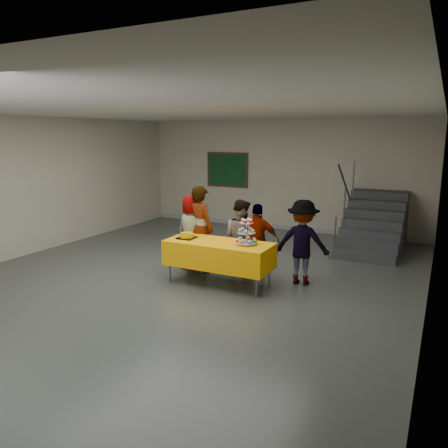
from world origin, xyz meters
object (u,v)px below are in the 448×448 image
Objects in this scene: schoolchild_a at (192,232)px; schoolchild_b at (201,229)px; cupcake_stand at (247,234)px; schoolchild_c at (241,237)px; bear_cake at (187,235)px; schoolchild_d at (258,241)px; noticeboard at (227,170)px; bake_table at (219,254)px; staircase at (375,226)px; schoolchild_e at (302,242)px.

schoolchild_b is at bearing 166.11° from schoolchild_a.
cupcake_stand is 0.78m from schoolchild_c.
schoolchild_c is (0.74, 0.73, -0.11)m from bear_cake.
schoolchild_a is at bearing 159.01° from cupcake_stand.
schoolchild_d is at bearing 95.37° from cupcake_stand.
cupcake_stand is at bearing -60.06° from noticeboard.
bake_table is 1.37× the size of schoolchild_d.
bear_cake is 0.26× the size of schoolchild_d.
schoolchild_d is at bearing -115.66° from staircase.
staircase is at bearing -123.27° from schoolchild_a.
schoolchild_a is 2.19m from schoolchild_e.
schoolchild_d is at bearing -56.91° from noticeboard.
staircase is at bearing -130.81° from schoolchild_d.
schoolchild_c is 3.85m from staircase.
bake_table is at bearing 103.12° from schoolchild_c.
cupcake_stand is at bearing 32.32° from schoolchild_e.
schoolchild_e is at bearing 163.96° from schoolchild_d.
bake_table is 4.52m from staircase.
schoolchild_c is at bearing -12.61° from schoolchild_d.
bear_cake is 1.04m from schoolchild_c.
bear_cake is at bearing -71.54° from noticeboard.
bear_cake is at bearing 65.91° from schoolchild_c.
schoolchild_e is 5.54m from noticeboard.
noticeboard is at bearing -51.48° from schoolchild_b.
schoolchild_a is at bearing -3.95° from schoolchild_e.
schoolchild_b is (-0.02, 0.53, 0.00)m from bear_cake.
schoolchild_c is 1.19m from schoolchild_e.
schoolchild_e reaches higher than schoolchild_c.
bear_cake is 0.28× the size of noticeboard.
noticeboard reaches higher than cupcake_stand.
schoolchild_a is 1.34m from schoolchild_d.
bear_cake is 2.06m from schoolchild_e.
schoolchild_b reaches higher than schoolchild_c.
staircase is at bearing -98.92° from schoolchild_c.
cupcake_stand is 0.70m from schoolchild_d.
cupcake_stand is at bearing 80.22° from schoolchild_d.
noticeboard reaches higher than schoolchild_a.
schoolchild_e is (1.19, 0.00, 0.03)m from schoolchild_c.
staircase is at bearing 56.73° from bear_cake.
cupcake_stand is at bearing 4.67° from bear_cake.
noticeboard is at bearing 119.94° from cupcake_stand.
schoolchild_b is 1.11× the size of schoolchild_e.
noticeboard is (-2.77, 4.80, 0.66)m from cupcake_stand.
bear_cake is at bearing 110.00° from schoolchild_b.
schoolchild_a is at bearing -72.18° from noticeboard.
noticeboard is (-2.37, 4.17, 0.88)m from schoolchild_c.
bake_table is 1.25× the size of schoolchild_e.
bake_table is 0.78× the size of staircase.
schoolchild_a is 1.08× the size of schoolchild_d.
schoolchild_b is 4.44m from staircase.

